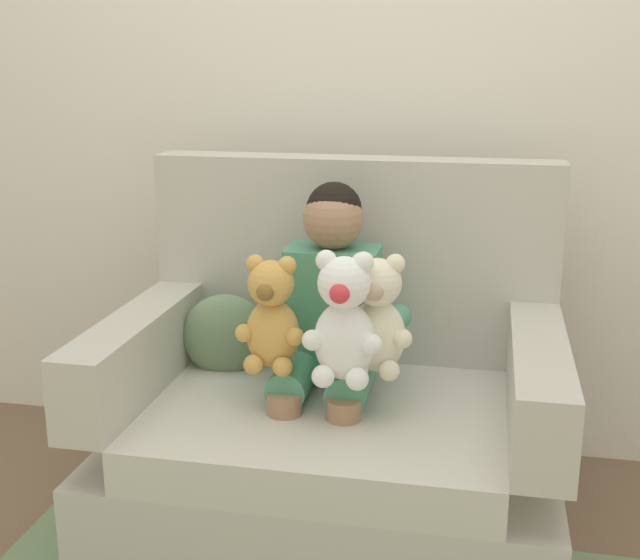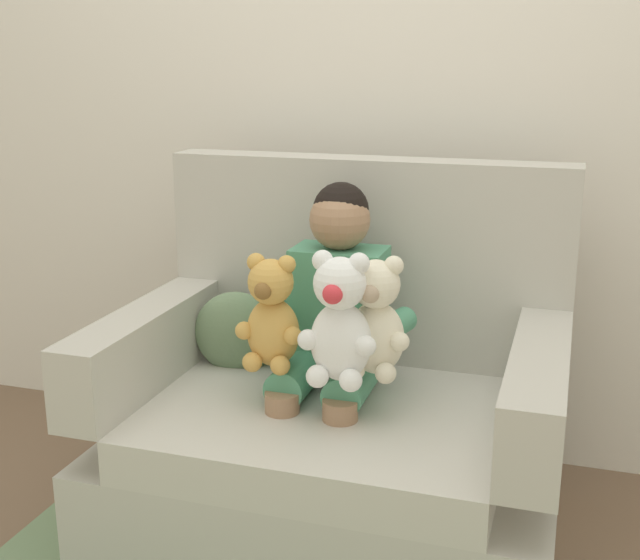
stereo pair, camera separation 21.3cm
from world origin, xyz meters
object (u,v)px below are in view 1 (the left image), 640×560
(plush_honey, at_px, (272,317))
(throw_pillow, at_px, (226,336))
(seated_child, at_px, (328,317))
(plush_cream, at_px, (377,318))
(plush_white, at_px, (344,322))
(armchair, at_px, (335,423))

(plush_honey, bearing_deg, throw_pillow, 115.03)
(seated_child, bearing_deg, plush_cream, -40.65)
(plush_white, bearing_deg, plush_honey, 172.03)
(plush_honey, bearing_deg, armchair, 29.76)
(throw_pillow, bearing_deg, plush_honey, -49.79)
(plush_cream, bearing_deg, plush_honey, 170.36)
(armchair, height_order, throw_pillow, armchair)
(plush_cream, bearing_deg, armchair, 123.10)
(plush_honey, xyz_separation_m, plush_white, (0.20, -0.04, 0.01))
(plush_white, distance_m, throw_pillow, 0.53)
(seated_child, bearing_deg, plush_white, -69.56)
(armchair, relative_size, plush_honey, 3.95)
(armchair, xyz_separation_m, plush_white, (0.06, -0.19, 0.37))
(plush_honey, height_order, throw_pillow, plush_honey)
(seated_child, distance_m, plush_white, 0.22)
(armchair, height_order, seated_child, armchair)
(seated_child, height_order, plush_honey, seated_child)
(plush_honey, relative_size, throw_pillow, 1.20)
(plush_cream, height_order, plush_honey, plush_cream)
(armchair, bearing_deg, throw_pillow, 163.23)
(plush_cream, xyz_separation_m, plush_white, (-0.07, -0.07, 0.01))
(plush_white, bearing_deg, throw_pillow, 148.75)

